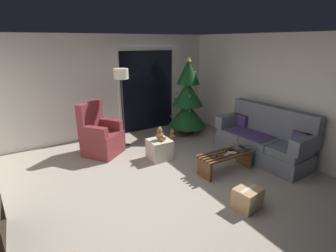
# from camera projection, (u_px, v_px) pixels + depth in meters

# --- Properties ---
(ground_plane) EXTENTS (7.00, 7.00, 0.00)m
(ground_plane) POSITION_uv_depth(u_px,v_px,m) (169.00, 190.00, 4.24)
(ground_plane) COLOR #9E9384
(wall_back) EXTENTS (5.72, 0.12, 2.50)m
(wall_back) POSITION_uv_depth(u_px,v_px,m) (106.00, 87.00, 6.35)
(wall_back) COLOR silver
(wall_back) RESTS_ON ground
(wall_right) EXTENTS (0.12, 6.00, 2.50)m
(wall_right) POSITION_uv_depth(u_px,v_px,m) (290.00, 97.00, 5.22)
(wall_right) COLOR silver
(wall_right) RESTS_ON ground
(patio_door_frame) EXTENTS (1.60, 0.02, 2.20)m
(patio_door_frame) POSITION_uv_depth(u_px,v_px,m) (147.00, 90.00, 6.86)
(patio_door_frame) COLOR silver
(patio_door_frame) RESTS_ON ground
(patio_door_glass) EXTENTS (1.50, 0.02, 2.10)m
(patio_door_glass) POSITION_uv_depth(u_px,v_px,m) (147.00, 92.00, 6.86)
(patio_door_glass) COLOR black
(patio_door_glass) RESTS_ON ground
(couch) EXTENTS (0.92, 1.99, 1.08)m
(couch) POSITION_uv_depth(u_px,v_px,m) (264.00, 140.00, 5.29)
(couch) COLOR slate
(couch) RESTS_ON ground
(coffee_table) EXTENTS (1.10, 0.40, 0.38)m
(coffee_table) POSITION_uv_depth(u_px,v_px,m) (226.00, 159.00, 4.79)
(coffee_table) COLOR brown
(coffee_table) RESTS_ON ground
(remote_silver) EXTENTS (0.16, 0.08, 0.02)m
(remote_silver) POSITION_uv_depth(u_px,v_px,m) (227.00, 154.00, 4.66)
(remote_silver) COLOR #ADADB2
(remote_silver) RESTS_ON coffee_table
(remote_black) EXTENTS (0.16, 0.07, 0.02)m
(remote_black) POSITION_uv_depth(u_px,v_px,m) (230.00, 150.00, 4.84)
(remote_black) COLOR black
(remote_black) RESTS_ON coffee_table
(remote_graphite) EXTENTS (0.16, 0.12, 0.02)m
(remote_graphite) POSITION_uv_depth(u_px,v_px,m) (215.00, 156.00, 4.58)
(remote_graphite) COLOR #333338
(remote_graphite) RESTS_ON coffee_table
(remote_white) EXTENTS (0.15, 0.13, 0.02)m
(remote_white) POSITION_uv_depth(u_px,v_px,m) (232.00, 153.00, 4.73)
(remote_white) COLOR silver
(remote_white) RESTS_ON coffee_table
(book_stack) EXTENTS (0.27, 0.23, 0.07)m
(book_stack) POSITION_uv_depth(u_px,v_px,m) (242.00, 149.00, 4.84)
(book_stack) COLOR #4C4C51
(book_stack) RESTS_ON coffee_table
(cell_phone) EXTENTS (0.09, 0.15, 0.01)m
(cell_phone) POSITION_uv_depth(u_px,v_px,m) (242.00, 147.00, 4.82)
(cell_phone) COLOR black
(cell_phone) RESTS_ON book_stack
(christmas_tree) EXTENTS (0.99, 0.99, 1.98)m
(christmas_tree) POSITION_uv_depth(u_px,v_px,m) (188.00, 101.00, 6.58)
(christmas_tree) COLOR #4C1E19
(christmas_tree) RESTS_ON ground
(armchair) EXTENTS (0.96, 0.96, 1.13)m
(armchair) POSITION_uv_depth(u_px,v_px,m) (100.00, 136.00, 5.50)
(armchair) COLOR maroon
(armchair) RESTS_ON ground
(floor_lamp) EXTENTS (0.32, 0.32, 1.78)m
(floor_lamp) POSITION_uv_depth(u_px,v_px,m) (121.00, 82.00, 5.52)
(floor_lamp) COLOR #2D2D30
(floor_lamp) RESTS_ON ground
(ottoman) EXTENTS (0.44, 0.44, 0.41)m
(ottoman) POSITION_uv_depth(u_px,v_px,m) (160.00, 149.00, 5.33)
(ottoman) COLOR beige
(ottoman) RESTS_ON ground
(teddy_bear_chestnut) EXTENTS (0.21, 0.22, 0.29)m
(teddy_bear_chestnut) POSITION_uv_depth(u_px,v_px,m) (160.00, 135.00, 5.22)
(teddy_bear_chestnut) COLOR brown
(teddy_bear_chestnut) RESTS_ON ottoman
(teddy_bear_honey_by_tree) EXTENTS (0.20, 0.20, 0.29)m
(teddy_bear_honey_by_tree) POSITION_uv_depth(u_px,v_px,m) (173.00, 135.00, 6.35)
(teddy_bear_honey_by_tree) COLOR tan
(teddy_bear_honey_by_tree) RESTS_ON ground
(cardboard_box_taped_mid_floor) EXTENTS (0.43, 0.37, 0.31)m
(cardboard_box_taped_mid_floor) POSITION_uv_depth(u_px,v_px,m) (248.00, 198.00, 3.77)
(cardboard_box_taped_mid_floor) COLOR tan
(cardboard_box_taped_mid_floor) RESTS_ON ground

